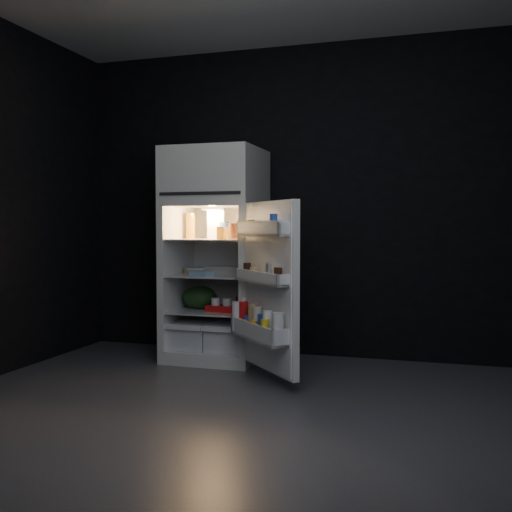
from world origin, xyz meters
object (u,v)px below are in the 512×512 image
(refrigerator, at_px, (217,247))
(milk_jug, at_px, (216,224))
(yogurt_tray, at_px, (222,308))
(egg_carton, at_px, (223,270))
(fridge_door, at_px, (266,290))

(refrigerator, xyz_separation_m, milk_jug, (-0.02, 0.05, 0.19))
(milk_jug, distance_m, yogurt_tray, 0.73)
(refrigerator, bearing_deg, egg_carton, -34.92)
(egg_carton, xyz_separation_m, yogurt_tray, (0.02, -0.08, -0.31))
(fridge_door, xyz_separation_m, egg_carton, (-0.55, 0.59, 0.08))
(refrigerator, distance_m, yogurt_tray, 0.53)
(milk_jug, height_order, egg_carton, milk_jug)
(refrigerator, bearing_deg, milk_jug, 115.38)
(milk_jug, distance_m, egg_carton, 0.42)
(refrigerator, relative_size, egg_carton, 5.73)
(milk_jug, bearing_deg, egg_carton, -63.32)
(fridge_door, distance_m, yogurt_tray, 0.77)
(egg_carton, height_order, yogurt_tray, egg_carton)
(yogurt_tray, bearing_deg, milk_jug, 135.33)
(milk_jug, xyz_separation_m, yogurt_tray, (0.12, -0.19, -0.69))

